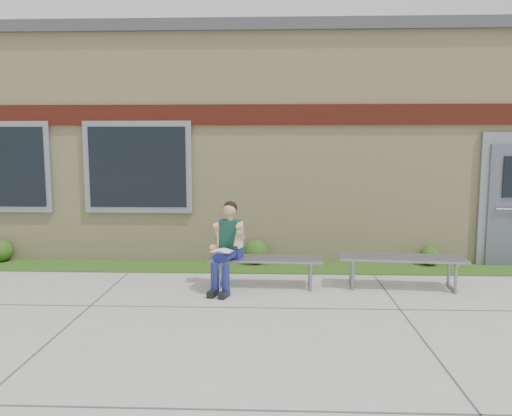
{
  "coord_description": "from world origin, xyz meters",
  "views": [
    {
      "loc": [
        -0.61,
        -5.7,
        2.08
      ],
      "look_at": [
        -0.88,
        1.7,
        1.15
      ],
      "focal_mm": 35.0,
      "sensor_mm": 36.0,
      "label": 1
    }
  ],
  "objects": [
    {
      "name": "ground",
      "position": [
        0.0,
        0.0,
        0.0
      ],
      "size": [
        80.0,
        80.0,
        0.0
      ],
      "primitive_type": "plane",
      "color": "#9E9E99",
      "rests_on": "ground"
    },
    {
      "name": "grass_strip",
      "position": [
        0.0,
        2.6,
        0.01
      ],
      "size": [
        16.0,
        0.8,
        0.02
      ],
      "primitive_type": "cube",
      "color": "#2E5416",
      "rests_on": "ground"
    },
    {
      "name": "school_building",
      "position": [
        -0.0,
        5.99,
        2.1
      ],
      "size": [
        16.2,
        6.22,
        4.2
      ],
      "color": "beige",
      "rests_on": "ground"
    },
    {
      "name": "bench_left",
      "position": [
        -0.74,
        1.5,
        0.33
      ],
      "size": [
        1.68,
        0.51,
        0.43
      ],
      "rotation": [
        0.0,
        0.0,
        -0.03
      ],
      "color": "gray",
      "rests_on": "ground"
    },
    {
      "name": "bench_right",
      "position": [
        1.26,
        1.5,
        0.36
      ],
      "size": [
        1.82,
        0.64,
        0.46
      ],
      "rotation": [
        0.0,
        0.0,
        -0.08
      ],
      "color": "gray",
      "rests_on": "ground"
    },
    {
      "name": "girl",
      "position": [
        -1.28,
        1.32,
        0.67
      ],
      "size": [
        0.5,
        0.81,
        1.28
      ],
      "rotation": [
        0.0,
        0.0,
        -0.28
      ],
      "color": "navy",
      "rests_on": "ground"
    },
    {
      "name": "shrub_west",
      "position": [
        -5.48,
        2.85,
        0.22
      ],
      "size": [
        0.39,
        0.39,
        0.39
      ],
      "primitive_type": "sphere",
      "color": "#2E5416",
      "rests_on": "grass_strip"
    },
    {
      "name": "shrub_mid",
      "position": [
        -0.93,
        2.85,
        0.23
      ],
      "size": [
        0.43,
        0.43,
        0.43
      ],
      "primitive_type": "sphere",
      "color": "#2E5416",
      "rests_on": "grass_strip"
    },
    {
      "name": "shrub_east",
      "position": [
        2.09,
        2.85,
        0.19
      ],
      "size": [
        0.33,
        0.33,
        0.33
      ],
      "primitive_type": "sphere",
      "color": "#2E5416",
      "rests_on": "grass_strip"
    }
  ]
}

